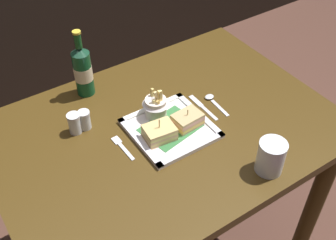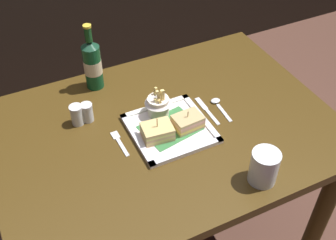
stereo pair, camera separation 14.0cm
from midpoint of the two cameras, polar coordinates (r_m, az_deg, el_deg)
name	(u,v)px [view 1 (the left image)]	position (r m, az deg, el deg)	size (l,w,h in m)	color
dining_table	(166,153)	(1.52, -2.94, -4.59)	(1.16, 0.83, 0.78)	#453112
square_plate	(170,129)	(1.41, -2.50, -1.31)	(0.26, 0.26, 0.02)	white
sandwich_half_left	(160,133)	(1.36, -4.10, -1.86)	(0.11, 0.09, 0.08)	tan
sandwich_half_right	(187,120)	(1.41, -0.17, -0.11)	(0.10, 0.08, 0.07)	tan
fries_cup	(156,104)	(1.43, -4.42, 2.06)	(0.09, 0.09, 0.11)	white
beer_bottle	(83,70)	(1.56, -14.11, 6.52)	(0.07, 0.07, 0.26)	#114C28
water_glass	(270,159)	(1.29, 10.80, -5.36)	(0.09, 0.09, 0.11)	silver
fork	(122,146)	(1.38, -9.21, -3.73)	(0.02, 0.12, 0.00)	silver
knife	(202,106)	(1.51, 2.03, 1.75)	(0.02, 0.16, 0.00)	silver
spoon	(212,100)	(1.53, 3.46, 2.66)	(0.04, 0.13, 0.01)	silver
salt_shaker	(75,124)	(1.44, -15.33, -0.71)	(0.05, 0.05, 0.07)	silver
pepper_shaker	(85,121)	(1.45, -14.02, -0.23)	(0.04, 0.04, 0.07)	silver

